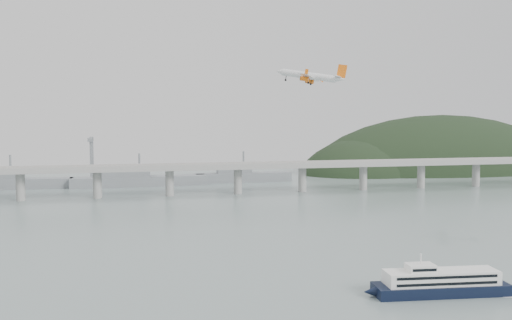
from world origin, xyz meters
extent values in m
plane|color=slate|center=(0.00, 0.00, 0.00)|extent=(900.00, 900.00, 0.00)
cube|color=gray|center=(0.00, 200.00, 20.00)|extent=(800.00, 22.00, 2.20)
cube|color=gray|center=(0.00, 189.50, 22.00)|extent=(800.00, 0.60, 1.80)
cube|color=gray|center=(0.00, 210.50, 22.00)|extent=(800.00, 0.60, 1.80)
cylinder|color=gray|center=(-130.00, 200.00, 9.50)|extent=(6.00, 6.00, 21.00)
cylinder|color=gray|center=(-80.00, 200.00, 9.50)|extent=(6.00, 6.00, 21.00)
cylinder|color=gray|center=(-30.00, 200.00, 9.50)|extent=(6.00, 6.00, 21.00)
cylinder|color=gray|center=(20.00, 200.00, 9.50)|extent=(6.00, 6.00, 21.00)
cylinder|color=gray|center=(70.00, 200.00, 9.50)|extent=(6.00, 6.00, 21.00)
cylinder|color=gray|center=(120.00, 200.00, 9.50)|extent=(6.00, 6.00, 21.00)
cylinder|color=gray|center=(170.00, 200.00, 9.50)|extent=(6.00, 6.00, 21.00)
cylinder|color=gray|center=(220.00, 200.00, 9.50)|extent=(6.00, 6.00, 21.00)
ellipsoid|color=black|center=(270.00, 330.00, -18.00)|extent=(320.00, 150.00, 156.00)
ellipsoid|color=black|center=(175.00, 320.00, -12.00)|extent=(140.00, 110.00, 96.00)
ellipsoid|color=black|center=(360.00, 340.00, -25.00)|extent=(220.00, 140.00, 120.00)
cube|color=slate|center=(-150.00, 270.00, 4.00)|extent=(95.67, 20.15, 8.00)
cylinder|color=slate|center=(-150.00, 270.00, 20.00)|extent=(1.60, 1.60, 14.00)
cube|color=slate|center=(-50.00, 265.00, 4.00)|extent=(110.55, 21.43, 8.00)
cube|color=slate|center=(-61.00, 265.00, 12.00)|extent=(39.01, 16.73, 8.00)
cylinder|color=slate|center=(-50.00, 265.00, 20.00)|extent=(1.60, 1.60, 14.00)
cube|color=slate|center=(40.00, 275.00, 4.00)|extent=(85.00, 13.60, 8.00)
cube|color=slate|center=(31.50, 275.00, 12.00)|extent=(29.75, 11.90, 8.00)
cylinder|color=slate|center=(40.00, 275.00, 20.00)|extent=(1.60, 1.60, 14.00)
cube|color=slate|center=(-90.00, 300.00, 20.00)|extent=(3.00, 3.00, 40.00)
cube|color=slate|center=(-90.00, 290.00, 38.00)|extent=(3.00, 28.00, 3.00)
cube|color=black|center=(37.22, -41.56, 1.71)|extent=(43.50, 14.81, 3.41)
cone|color=black|center=(14.33, -39.06, 1.71)|extent=(4.61, 3.86, 3.41)
cube|color=white|center=(37.22, -41.56, 5.54)|extent=(36.54, 12.37, 4.26)
cube|color=black|center=(36.75, -45.84, 6.65)|extent=(32.23, 3.66, 0.85)
cube|color=black|center=(36.75, -45.84, 4.61)|extent=(32.23, 3.66, 0.85)
cube|color=black|center=(37.69, -37.28, 6.65)|extent=(32.23, 3.66, 0.85)
cube|color=black|center=(37.69, -37.28, 4.61)|extent=(32.23, 3.66, 0.85)
cube|color=white|center=(30.44, -40.82, 8.78)|extent=(9.13, 6.86, 2.22)
cube|color=black|center=(30.11, -43.83, 8.78)|extent=(7.64, 0.94, 0.85)
cylinder|color=white|center=(30.44, -40.82, 11.51)|extent=(0.47, 0.47, 3.41)
ellipsoid|color=white|center=(60.96, -44.16, 0.04)|extent=(25.75, 14.88, 0.17)
cylinder|color=silver|center=(28.60, 63.54, 76.31)|extent=(23.74, 18.50, 7.63)
cone|color=silver|center=(16.00, 71.70, 78.73)|extent=(5.50, 5.27, 4.01)
cone|color=silver|center=(41.68, 55.10, 74.29)|extent=(6.24, 5.60, 4.16)
cube|color=silver|center=(29.24, 63.07, 75.22)|extent=(21.31, 29.81, 2.75)
cube|color=silver|center=(41.00, 55.58, 75.10)|extent=(8.67, 11.26, 1.31)
cube|color=orange|center=(42.30, 54.94, 78.04)|extent=(4.72, 2.84, 6.79)
cylinder|color=orange|center=(30.64, 68.30, 73.87)|extent=(4.76, 4.28, 2.81)
cylinder|color=black|center=(28.99, 69.37, 74.19)|extent=(1.76, 2.10, 2.21)
cube|color=silver|center=(30.80, 68.26, 74.81)|extent=(2.28, 1.52, 1.51)
cylinder|color=orange|center=(25.04, 59.48, 74.41)|extent=(4.76, 4.28, 2.81)
cylinder|color=black|center=(23.39, 60.56, 74.73)|extent=(1.76, 2.10, 2.21)
cube|color=silver|center=(25.19, 59.44, 75.35)|extent=(2.28, 1.52, 1.51)
cylinder|color=black|center=(30.29, 65.23, 73.41)|extent=(0.84, 0.57, 2.32)
cylinder|color=black|center=(30.12, 65.27, 72.38)|extent=(1.24, 0.93, 1.22)
cylinder|color=black|center=(27.64, 61.06, 73.66)|extent=(0.84, 0.57, 2.32)
cylinder|color=black|center=(27.47, 61.10, 72.63)|extent=(1.24, 0.93, 1.22)
cylinder|color=black|center=(18.72, 69.77, 75.50)|extent=(0.84, 0.57, 2.32)
cylinder|color=black|center=(18.55, 69.82, 74.47)|extent=(1.24, 0.93, 1.22)
cube|color=orange|center=(39.66, 75.62, 75.21)|extent=(1.73, 1.07, 2.50)
cube|color=orange|center=(22.34, 48.38, 76.88)|extent=(1.73, 1.07, 2.50)
camera|label=1|loc=(-57.28, -190.57, 54.86)|focal=38.00mm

